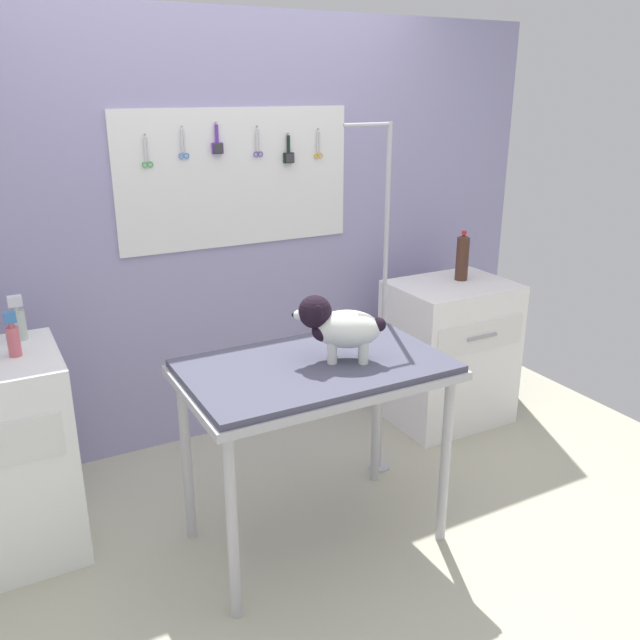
# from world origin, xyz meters

# --- Properties ---
(ground) EXTENTS (4.40, 4.00, 0.04)m
(ground) POSITION_xyz_m (0.00, 0.00, -0.02)
(ground) COLOR #B7B49B
(rear_wall_panel) EXTENTS (4.00, 0.11, 2.30)m
(rear_wall_panel) POSITION_xyz_m (0.00, 1.28, 1.16)
(rear_wall_panel) COLOR #9691BD
(rear_wall_panel) RESTS_ON ground
(grooming_table) EXTENTS (1.10, 0.67, 0.85)m
(grooming_table) POSITION_xyz_m (-0.04, 0.11, 0.77)
(grooming_table) COLOR #B7B7BC
(grooming_table) RESTS_ON ground
(grooming_arm) EXTENTS (0.30, 0.11, 1.77)m
(grooming_arm) POSITION_xyz_m (0.52, 0.46, 0.83)
(grooming_arm) COLOR #B7B7BC
(grooming_arm) RESTS_ON ground
(dog) EXTENTS (0.37, 0.29, 0.28)m
(dog) POSITION_xyz_m (0.06, 0.10, 1.00)
(dog) COLOR white
(dog) RESTS_ON grooming_table
(cabinet_right) EXTENTS (0.68, 0.54, 0.85)m
(cabinet_right) POSITION_xyz_m (1.21, 0.76, 0.43)
(cabinet_right) COLOR white
(cabinet_right) RESTS_ON ground
(detangler_spray) EXTENTS (0.06, 0.06, 0.19)m
(detangler_spray) POSITION_xyz_m (-1.08, 0.85, 0.98)
(detangler_spray) COLOR #ADB9B0
(detangler_spray) RESTS_ON counter_left
(conditioner_bottle) EXTENTS (0.05, 0.05, 0.19)m
(conditioner_bottle) POSITION_xyz_m (-1.12, 0.65, 0.97)
(conditioner_bottle) COLOR #CC5F6A
(conditioner_bottle) RESTS_ON counter_left
(soda_bottle) EXTENTS (0.07, 0.07, 0.29)m
(soda_bottle) POSITION_xyz_m (1.29, 0.80, 0.99)
(soda_bottle) COLOR #46291F
(soda_bottle) RESTS_ON cabinet_right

